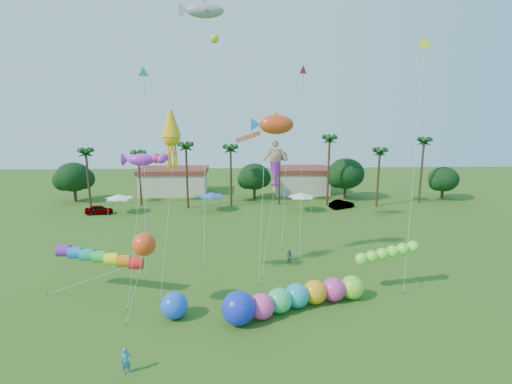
{
  "coord_description": "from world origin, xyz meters",
  "views": [
    {
      "loc": [
        -1.25,
        -24.15,
        16.57
      ],
      "look_at": [
        0.0,
        10.0,
        9.0
      ],
      "focal_mm": 28.0,
      "sensor_mm": 36.0,
      "label": 1
    }
  ],
  "objects_px": {
    "car_b": "(342,204)",
    "spectator_b": "(289,257)",
    "car_a": "(99,210)",
    "caterpillar_inflatable": "(291,298)",
    "blue_ball": "(174,305)",
    "spectator_a": "(126,361)"
  },
  "relations": [
    {
      "from": "car_b",
      "to": "caterpillar_inflatable",
      "type": "relative_size",
      "value": 0.33
    },
    {
      "from": "caterpillar_inflatable",
      "to": "blue_ball",
      "type": "relative_size",
      "value": 5.84
    },
    {
      "from": "blue_ball",
      "to": "car_b",
      "type": "bearing_deg",
      "value": 56.98
    },
    {
      "from": "spectator_a",
      "to": "caterpillar_inflatable",
      "type": "bearing_deg",
      "value": 15.85
    },
    {
      "from": "car_a",
      "to": "blue_ball",
      "type": "bearing_deg",
      "value": -157.78
    },
    {
      "from": "car_a",
      "to": "spectator_b",
      "type": "bearing_deg",
      "value": -133.46
    },
    {
      "from": "car_a",
      "to": "spectator_a",
      "type": "distance_m",
      "value": 40.36
    },
    {
      "from": "car_a",
      "to": "spectator_b",
      "type": "xyz_separation_m",
      "value": [
        26.84,
        -20.7,
        0.16
      ]
    },
    {
      "from": "car_b",
      "to": "caterpillar_inflatable",
      "type": "bearing_deg",
      "value": 133.96
    },
    {
      "from": "car_b",
      "to": "caterpillar_inflatable",
      "type": "height_order",
      "value": "caterpillar_inflatable"
    },
    {
      "from": "caterpillar_inflatable",
      "to": "spectator_b",
      "type": "bearing_deg",
      "value": 62.12
    },
    {
      "from": "car_a",
      "to": "car_b",
      "type": "height_order",
      "value": "car_a"
    },
    {
      "from": "spectator_b",
      "to": "caterpillar_inflatable",
      "type": "relative_size",
      "value": 0.14
    },
    {
      "from": "caterpillar_inflatable",
      "to": "blue_ball",
      "type": "height_order",
      "value": "caterpillar_inflatable"
    },
    {
      "from": "spectator_b",
      "to": "blue_ball",
      "type": "xyz_separation_m",
      "value": [
        -10.31,
        -10.33,
        0.23
      ]
    },
    {
      "from": "car_a",
      "to": "caterpillar_inflatable",
      "type": "xyz_separation_m",
      "value": [
        25.83,
        -30.25,
        0.41
      ]
    },
    {
      "from": "car_a",
      "to": "car_b",
      "type": "xyz_separation_m",
      "value": [
        38.08,
        2.12,
        -0.01
      ]
    },
    {
      "from": "caterpillar_inflatable",
      "to": "blue_ball",
      "type": "xyz_separation_m",
      "value": [
        -9.3,
        -0.79,
        -0.03
      ]
    },
    {
      "from": "car_b",
      "to": "spectator_b",
      "type": "relative_size",
      "value": 2.45
    },
    {
      "from": "car_b",
      "to": "spectator_b",
      "type": "height_order",
      "value": "spectator_b"
    },
    {
      "from": "caterpillar_inflatable",
      "to": "car_b",
      "type": "bearing_deg",
      "value": 47.43
    },
    {
      "from": "spectator_b",
      "to": "blue_ball",
      "type": "distance_m",
      "value": 14.6
    }
  ]
}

